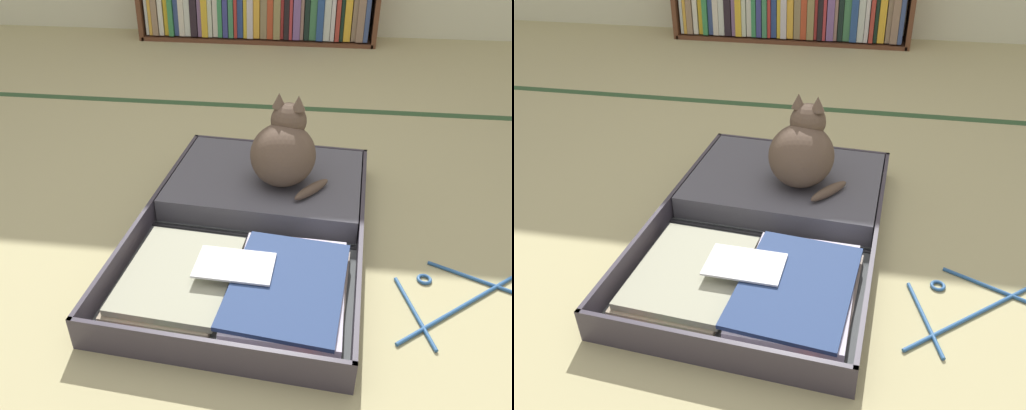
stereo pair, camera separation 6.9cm
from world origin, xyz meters
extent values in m
plane|color=tan|center=(0.00, 0.00, 0.00)|extent=(10.00, 10.00, 0.00)
cube|color=#31522E|center=(0.00, 1.07, 0.00)|extent=(4.80, 0.05, 0.00)
cube|color=brown|center=(-0.17, 2.24, 0.01)|extent=(1.52, 0.28, 0.02)
cube|color=silver|center=(-0.89, 2.25, 0.20)|extent=(0.02, 0.23, 0.33)
cube|color=gold|center=(-0.87, 2.24, 0.17)|extent=(0.02, 0.23, 0.28)
cube|color=#997D60|center=(-0.84, 2.24, 0.19)|extent=(0.04, 0.23, 0.31)
cube|color=silver|center=(-0.80, 2.24, 0.18)|extent=(0.03, 0.23, 0.30)
cube|color=gold|center=(-0.76, 2.25, 0.18)|extent=(0.03, 0.23, 0.29)
cube|color=#378A4D|center=(-0.73, 2.23, 0.18)|extent=(0.03, 0.23, 0.29)
cube|color=#374C89|center=(-0.69, 2.25, 0.18)|extent=(0.03, 0.23, 0.28)
cube|color=beige|center=(-0.66, 2.24, 0.19)|extent=(0.04, 0.23, 0.31)
cube|color=silver|center=(-0.62, 2.25, 0.18)|extent=(0.04, 0.23, 0.29)
cube|color=black|center=(-0.58, 2.24, 0.19)|extent=(0.04, 0.23, 0.32)
cube|color=slate|center=(-0.54, 2.24, 0.18)|extent=(0.02, 0.23, 0.29)
cube|color=gold|center=(-0.50, 2.23, 0.18)|extent=(0.04, 0.23, 0.29)
cube|color=silver|center=(-0.47, 2.24, 0.16)|extent=(0.03, 0.23, 0.26)
cube|color=silver|center=(-0.43, 2.25, 0.19)|extent=(0.03, 0.23, 0.31)
cube|color=#378952|center=(-0.40, 2.24, 0.16)|extent=(0.03, 0.23, 0.26)
cube|color=#393E8A|center=(-0.37, 2.24, 0.16)|extent=(0.03, 0.23, 0.26)
cube|color=#3D8457|center=(-0.33, 2.24, 0.18)|extent=(0.03, 0.23, 0.29)
cube|color=#B5312C|center=(-0.30, 2.24, 0.16)|extent=(0.02, 0.23, 0.26)
cube|color=navy|center=(-0.27, 2.25, 0.20)|extent=(0.04, 0.23, 0.32)
cube|color=gold|center=(-0.24, 2.24, 0.20)|extent=(0.02, 0.23, 0.33)
cube|color=silver|center=(-0.21, 2.23, 0.17)|extent=(0.04, 0.23, 0.26)
cube|color=gold|center=(-0.16, 2.25, 0.17)|extent=(0.04, 0.23, 0.28)
cube|color=#8C7852|center=(-0.12, 2.24, 0.20)|extent=(0.04, 0.23, 0.33)
cube|color=#BD4426|center=(-0.08, 2.24, 0.20)|extent=(0.04, 0.23, 0.34)
cube|color=#93834F|center=(-0.03, 2.24, 0.18)|extent=(0.04, 0.23, 0.30)
cube|color=#C43535|center=(0.00, 2.25, 0.17)|extent=(0.02, 0.23, 0.27)
cube|color=black|center=(0.03, 2.23, 0.20)|extent=(0.03, 0.23, 0.34)
cube|color=#B6353A|center=(0.06, 2.24, 0.19)|extent=(0.02, 0.23, 0.30)
cube|color=#7D5A97|center=(0.09, 2.24, 0.19)|extent=(0.04, 0.23, 0.31)
cube|color=#926F63|center=(0.13, 2.25, 0.19)|extent=(0.02, 0.23, 0.31)
cube|color=black|center=(0.16, 2.24, 0.18)|extent=(0.03, 0.23, 0.29)
cube|color=#407C4D|center=(0.20, 2.25, 0.18)|extent=(0.04, 0.23, 0.30)
cube|color=#284A88|center=(0.24, 2.23, 0.19)|extent=(0.04, 0.23, 0.32)
cube|color=silver|center=(0.29, 2.24, 0.17)|extent=(0.04, 0.23, 0.27)
cube|color=silver|center=(0.32, 2.24, 0.20)|extent=(0.03, 0.23, 0.33)
cube|color=#AE392E|center=(0.35, 2.23, 0.19)|extent=(0.03, 0.23, 0.31)
cube|color=black|center=(0.38, 2.24, 0.20)|extent=(0.02, 0.23, 0.33)
cube|color=gold|center=(0.41, 2.24, 0.19)|extent=(0.04, 0.23, 0.31)
cube|color=#8D765C|center=(0.46, 2.25, 0.17)|extent=(0.03, 0.23, 0.27)
cube|color=#90735C|center=(0.49, 2.23, 0.18)|extent=(0.04, 0.23, 0.30)
cube|color=#3B4E80|center=(0.53, 2.23, 0.18)|extent=(0.03, 0.23, 0.29)
cube|color=#3C3642|center=(0.07, -0.24, 0.01)|extent=(0.69, 0.54, 0.01)
cube|color=#3C3642|center=(0.05, -0.48, 0.05)|extent=(0.65, 0.06, 0.09)
cube|color=#3C3642|center=(-0.25, -0.22, 0.05)|extent=(0.05, 0.50, 0.09)
cube|color=#3C3642|center=(0.39, -0.27, 0.05)|extent=(0.05, 0.50, 0.09)
cube|color=#515556|center=(0.07, -0.24, 0.02)|extent=(0.66, 0.52, 0.01)
cube|color=#3C3642|center=(0.11, 0.25, 0.01)|extent=(0.69, 0.54, 0.01)
cube|color=#3C3642|center=(0.12, 0.49, 0.05)|extent=(0.65, 0.06, 0.09)
cube|color=#3C3642|center=(-0.21, 0.28, 0.05)|extent=(0.05, 0.50, 0.09)
cube|color=#3C3642|center=(0.42, 0.23, 0.05)|extent=(0.05, 0.50, 0.09)
cube|color=#515556|center=(0.11, 0.25, 0.02)|extent=(0.66, 0.52, 0.01)
cylinder|color=black|center=(0.09, 0.00, 0.02)|extent=(0.63, 0.06, 0.02)
cube|color=tan|center=(-0.09, -0.23, 0.03)|extent=(0.31, 0.39, 0.02)
cube|color=#A8A98D|center=(-0.07, -0.23, 0.05)|extent=(0.31, 0.38, 0.02)
cube|color=#B5A191|center=(0.22, -0.26, 0.03)|extent=(0.31, 0.42, 0.02)
cube|color=silver|center=(0.22, -0.25, 0.06)|extent=(0.30, 0.41, 0.02)
cube|color=navy|center=(0.21, -0.26, 0.07)|extent=(0.32, 0.41, 0.01)
cube|color=white|center=(0.07, -0.22, 0.08)|extent=(0.21, 0.14, 0.01)
cube|color=#575560|center=(0.11, 0.25, 0.05)|extent=(0.65, 0.51, 0.08)
torus|color=white|center=(0.06, 0.29, 0.09)|extent=(0.10, 0.10, 0.01)
cylinder|color=black|center=(-0.06, 0.50, 0.05)|extent=(0.02, 0.02, 0.08)
cylinder|color=black|center=(0.30, 0.47, 0.05)|extent=(0.02, 0.02, 0.08)
cube|color=red|center=(-0.15, -0.46, 0.06)|extent=(0.03, 0.00, 0.03)
cube|color=#3D8B40|center=(-0.11, -0.46, 0.07)|extent=(0.04, 0.00, 0.02)
cube|color=#368940|center=(-0.06, -0.47, 0.04)|extent=(0.03, 0.00, 0.03)
cube|color=red|center=(0.27, -0.49, 0.05)|extent=(0.03, 0.00, 0.02)
ellipsoid|color=brown|center=(0.16, 0.20, 0.19)|extent=(0.25, 0.26, 0.20)
ellipsoid|color=brown|center=(0.17, 0.26, 0.15)|extent=(0.16, 0.11, 0.11)
sphere|color=brown|center=(0.17, 0.25, 0.29)|extent=(0.11, 0.11, 0.11)
cone|color=brown|center=(0.20, 0.24, 0.36)|extent=(0.04, 0.04, 0.05)
cone|color=brown|center=(0.14, 0.25, 0.36)|extent=(0.04, 0.04, 0.05)
sphere|color=#D3CB4B|center=(0.20, 0.29, 0.30)|extent=(0.02, 0.02, 0.02)
sphere|color=#D3CB4B|center=(0.16, 0.30, 0.30)|extent=(0.02, 0.02, 0.02)
ellipsoid|color=brown|center=(0.26, 0.14, 0.11)|extent=(0.12, 0.15, 0.03)
cylinder|color=#2C5C98|center=(0.66, -0.21, 0.01)|extent=(0.37, 0.31, 0.01)
cylinder|color=#2C5C98|center=(0.54, -0.25, 0.01)|extent=(0.08, 0.25, 0.01)
cylinder|color=#2C5C98|center=(0.72, -0.10, 0.01)|extent=(0.24, 0.12, 0.01)
torus|color=#2C5C98|center=(0.58, -0.12, 0.01)|extent=(0.06, 0.06, 0.01)
camera|label=1|loc=(0.26, -1.23, 0.94)|focal=36.03mm
camera|label=2|loc=(0.32, -1.22, 0.94)|focal=36.03mm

